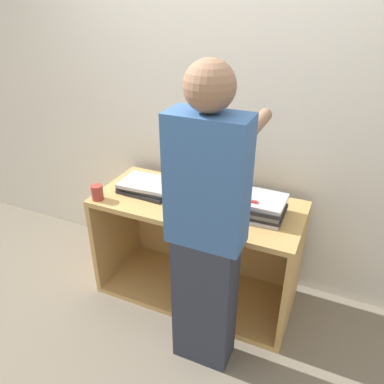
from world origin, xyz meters
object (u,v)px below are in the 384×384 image
(mug, at_px, (97,192))
(person, at_px, (207,233))
(laptop_open, at_px, (201,191))
(laptop_stack_right, at_px, (255,206))
(laptop_stack_left, at_px, (147,186))

(mug, bearing_deg, person, -14.81)
(mug, bearing_deg, laptop_open, 24.99)
(laptop_stack_right, bearing_deg, person, -105.74)
(laptop_open, bearing_deg, mug, -155.01)
(laptop_open, xyz_separation_m, mug, (-0.63, -0.29, -0.00))
(laptop_stack_right, relative_size, mug, 3.68)
(laptop_stack_left, xyz_separation_m, laptop_stack_right, (0.77, -0.00, 0.02))
(laptop_open, height_order, laptop_stack_left, laptop_open)
(laptop_stack_left, bearing_deg, laptop_open, 7.57)
(laptop_stack_right, distance_m, mug, 1.05)
(laptop_open, distance_m, person, 0.59)
(laptop_open, xyz_separation_m, person, (0.25, -0.53, 0.07))
(laptop_open, bearing_deg, laptop_stack_right, -8.10)
(laptop_stack_left, height_order, laptop_stack_right, laptop_stack_right)
(laptop_open, xyz_separation_m, laptop_stack_left, (-0.39, -0.05, -0.02))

